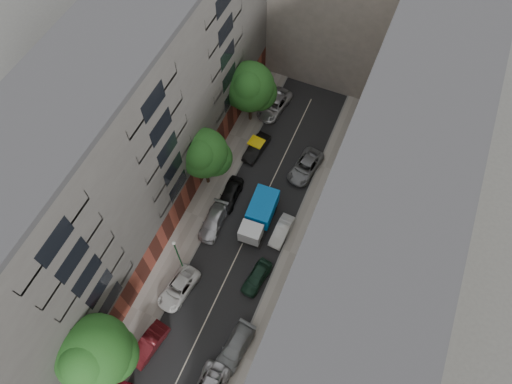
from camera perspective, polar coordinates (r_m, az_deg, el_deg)
The scene contains 22 objects.
ground at distance 46.83m, azimuth -1.21°, elevation -5.46°, with size 120.00×120.00×0.00m, color #4C4C49.
road_surface at distance 46.82m, azimuth -1.21°, elevation -5.45°, with size 8.00×44.00×0.02m, color black.
sidewalk_left at distance 48.07m, azimuth -7.24°, elevation -3.04°, with size 3.00×44.00×0.15m, color gray.
sidewalk_right at distance 46.09m, azimuth 5.12°, elevation -7.83°, with size 3.00×44.00×0.15m, color gray.
building_left at distance 41.81m, azimuth -15.49°, elevation 5.85°, with size 8.00×44.00×20.00m, color #4B4846.
building_right at distance 37.08m, azimuth 14.32°, elevation -4.97°, with size 8.00×44.00×20.00m, color tan.
tarp_truck at distance 46.15m, azimuth 0.41°, elevation -2.92°, with size 2.60×5.97×2.71m.
car_left_1 at distance 43.82m, azimuth -13.24°, elevation -18.04°, with size 1.51×4.32×1.42m, color #4B0F13.
car_left_2 at distance 44.72m, azimuth -9.67°, elevation -11.77°, with size 2.22×4.82×1.34m, color silver.
car_left_3 at distance 46.93m, azimuth -5.36°, elevation -3.73°, with size 1.91×4.71×1.37m, color #B8B8BE.
car_left_4 at distance 48.25m, azimuth -3.28°, elevation -0.26°, with size 1.77×4.40×1.50m, color black.
car_left_5 at distance 51.45m, azimuth 0.05°, elevation 5.54°, with size 1.48×4.23×1.39m, color black.
car_left_6 at distance 55.29m, azimuth 2.32°, elevation 10.84°, with size 2.50×5.43×1.51m, color #BBBBC0.
car_right_1 at distance 42.75m, azimuth -2.63°, elevation -18.90°, with size 1.98×4.88×1.42m, color gray.
car_right_2 at distance 44.45m, azimuth 0.09°, elevation -10.60°, with size 1.60×3.98×1.36m, color #152F21.
car_right_3 at distance 46.41m, azimuth 3.22°, elevation -4.88°, with size 1.34×3.85×1.27m, color silver.
car_right_4 at distance 50.31m, azimuth 6.20°, elevation 3.16°, with size 2.36×5.13×1.42m, color slate.
tree_near at distance 39.02m, azimuth -19.50°, elevation -18.64°, with size 6.09×5.93×9.28m.
tree_mid at distance 45.51m, azimuth -6.55°, elevation 4.61°, with size 5.33×5.07×7.99m.
tree_far at distance 50.61m, azimuth -0.75°, elevation 12.81°, with size 5.72×5.50×8.20m.
lamp_post at distance 42.18m, azimuth -9.78°, elevation -7.57°, with size 0.36×0.36×6.48m.
pedestrian at distance 46.10m, azimuth 7.20°, elevation -5.49°, with size 0.59×0.39×1.62m, color black.
Camera 1 is at (8.48, -17.40, 42.65)m, focal length 32.00 mm.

